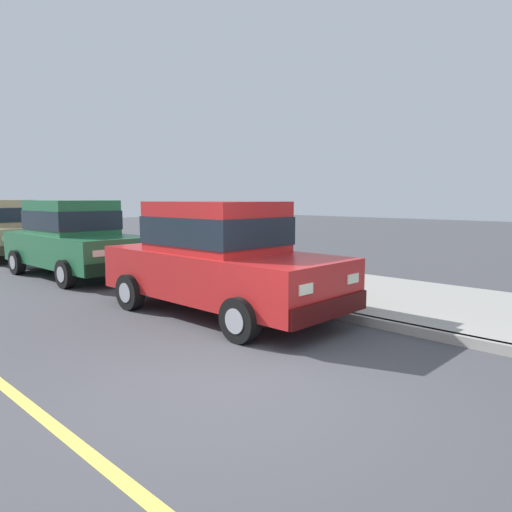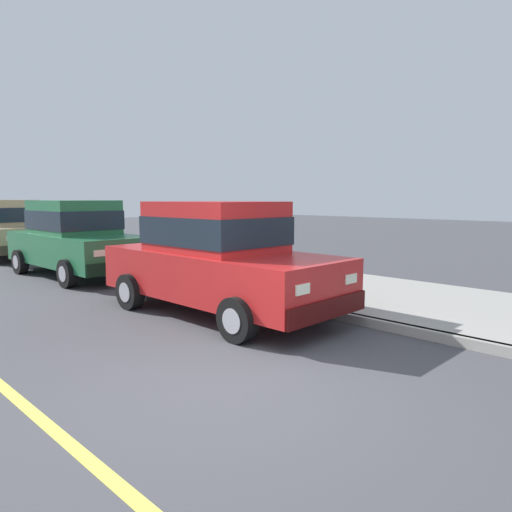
# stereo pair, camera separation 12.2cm
# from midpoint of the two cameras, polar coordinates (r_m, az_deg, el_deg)

# --- Properties ---
(ground_plane) EXTENTS (80.00, 80.00, 0.00)m
(ground_plane) POSITION_cam_midpoint_polar(r_m,az_deg,el_deg) (4.97, -2.03, -16.37)
(ground_plane) COLOR #424247
(curb) EXTENTS (0.16, 64.00, 0.14)m
(curb) POSITION_cam_midpoint_polar(r_m,az_deg,el_deg) (7.39, 16.56, -8.20)
(curb) COLOR gray
(curb) RESTS_ON ground
(sidewalk) EXTENTS (3.60, 64.00, 0.14)m
(sidewalk) POSITION_cam_midpoint_polar(r_m,az_deg,el_deg) (8.98, 22.05, -5.74)
(sidewalk) COLOR #99968E
(sidewalk) RESTS_ON ground
(lane_centre_line) EXTENTS (0.12, 57.60, 0.01)m
(lane_centre_line) POSITION_cam_midpoint_polar(r_m,az_deg,el_deg) (4.16, -19.60, -21.68)
(lane_centre_line) COLOR #E0D64C
(lane_centre_line) RESTS_ON ground
(car_red_sedan) EXTENTS (2.06, 4.61, 1.92)m
(car_red_sedan) POSITION_cam_midpoint_polar(r_m,az_deg,el_deg) (8.01, -4.22, -0.10)
(car_red_sedan) COLOR red
(car_red_sedan) RESTS_ON ground
(car_green_sedan) EXTENTS (2.09, 4.63, 1.92)m
(car_green_sedan) POSITION_cam_midpoint_polar(r_m,az_deg,el_deg) (12.76, -20.79, 2.12)
(car_green_sedan) COLOR #23663D
(car_green_sedan) RESTS_ON ground
(car_tan_sedan) EXTENTS (2.07, 4.61, 1.92)m
(car_tan_sedan) POSITION_cam_midpoint_polar(r_m,az_deg,el_deg) (17.80, -28.07, 3.02)
(car_tan_sedan) COLOR tan
(car_tan_sedan) RESTS_ON ground
(dog_tan) EXTENTS (0.42, 0.70, 0.49)m
(dog_tan) POSITION_cam_midpoint_polar(r_m,az_deg,el_deg) (11.11, 4.82, -0.99)
(dog_tan) COLOR tan
(dog_tan) RESTS_ON sidewalk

